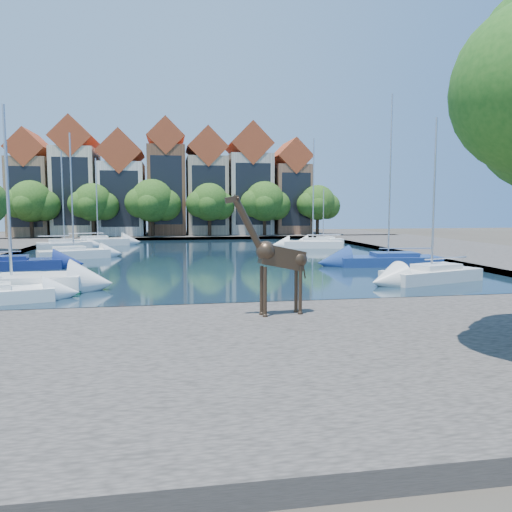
% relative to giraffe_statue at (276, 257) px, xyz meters
% --- Properties ---
extents(ground, '(160.00, 160.00, 0.00)m').
position_rel_giraffe_statue_xyz_m(ground, '(-0.31, 2.70, -2.72)').
color(ground, '#38332B').
rests_on(ground, ground).
extents(water_basin, '(38.00, 50.00, 0.08)m').
position_rel_giraffe_statue_xyz_m(water_basin, '(-0.31, 26.70, -2.68)').
color(water_basin, black).
rests_on(water_basin, ground).
extents(near_quay, '(50.00, 14.00, 0.50)m').
position_rel_giraffe_statue_xyz_m(near_quay, '(-0.31, -4.30, -2.47)').
color(near_quay, '#544E49').
rests_on(near_quay, ground).
extents(far_quay, '(60.00, 16.00, 0.50)m').
position_rel_giraffe_statue_xyz_m(far_quay, '(-0.31, 58.70, -2.47)').
color(far_quay, '#544E49').
rests_on(far_quay, ground).
extents(right_quay, '(14.00, 52.00, 0.50)m').
position_rel_giraffe_statue_xyz_m(right_quay, '(24.69, 26.70, -2.47)').
color(right_quay, '#544E49').
rests_on(right_quay, ground).
extents(townhouse_west_end, '(5.44, 9.18, 14.93)m').
position_rel_giraffe_statue_xyz_m(townhouse_west_end, '(-23.31, 58.68, 4.64)').
color(townhouse_west_end, '#8B6A4C').
rests_on(townhouse_west_end, far_quay).
extents(townhouse_west_mid, '(5.94, 9.18, 16.79)m').
position_rel_giraffe_statue_xyz_m(townhouse_west_mid, '(-17.31, 58.68, 5.52)').
color(townhouse_west_mid, beige).
rests_on(townhouse_west_mid, far_quay).
extents(townhouse_west_inner, '(6.43, 9.18, 15.15)m').
position_rel_giraffe_statue_xyz_m(townhouse_west_inner, '(-10.81, 58.69, 4.63)').
color(townhouse_west_inner, silver).
rests_on(townhouse_west_inner, far_quay).
extents(townhouse_center, '(5.44, 9.18, 16.93)m').
position_rel_giraffe_statue_xyz_m(townhouse_center, '(-4.31, 58.68, 5.65)').
color(townhouse_center, brown).
rests_on(townhouse_center, far_quay).
extents(townhouse_east_inner, '(5.94, 9.18, 15.79)m').
position_rel_giraffe_statue_xyz_m(townhouse_east_inner, '(1.69, 58.69, 5.02)').
color(townhouse_east_inner, tan).
rests_on(townhouse_east_inner, far_quay).
extents(townhouse_east_mid, '(6.43, 9.18, 16.65)m').
position_rel_giraffe_statue_xyz_m(townhouse_east_mid, '(8.19, 58.69, 5.39)').
color(townhouse_east_mid, '#BDB1A1').
rests_on(townhouse_east_mid, far_quay).
extents(townhouse_east_end, '(5.44, 9.18, 14.43)m').
position_rel_giraffe_statue_xyz_m(townhouse_east_end, '(14.69, 58.69, 4.39)').
color(townhouse_east_end, brown).
rests_on(townhouse_east_end, far_quay).
extents(far_tree_far_west, '(7.28, 5.60, 7.68)m').
position_rel_giraffe_statue_xyz_m(far_tree_far_west, '(-22.21, 53.19, 2.47)').
color(far_tree_far_west, '#332114').
rests_on(far_tree_far_west, far_quay).
extents(far_tree_west, '(6.76, 5.20, 7.36)m').
position_rel_giraffe_statue_xyz_m(far_tree_west, '(-14.22, 53.19, 2.36)').
color(far_tree_west, '#332114').
rests_on(far_tree_west, far_quay).
extents(far_tree_mid_west, '(7.80, 6.00, 8.00)m').
position_rel_giraffe_statue_xyz_m(far_tree_mid_west, '(-6.20, 53.19, 2.57)').
color(far_tree_mid_west, '#332114').
rests_on(far_tree_mid_west, far_quay).
extents(far_tree_mid_east, '(7.02, 5.40, 7.52)m').
position_rel_giraffe_statue_xyz_m(far_tree_mid_east, '(1.79, 53.19, 2.41)').
color(far_tree_mid_east, '#332114').
rests_on(far_tree_mid_east, far_quay).
extents(far_tree_east, '(7.54, 5.80, 7.84)m').
position_rel_giraffe_statue_xyz_m(far_tree_east, '(9.79, 53.19, 2.52)').
color(far_tree_east, '#332114').
rests_on(far_tree_east, far_quay).
extents(far_tree_far_east, '(6.76, 5.20, 7.36)m').
position_rel_giraffe_statue_xyz_m(far_tree_far_east, '(17.78, 53.19, 2.36)').
color(far_tree_far_east, '#332114').
rests_on(far_tree_far_east, far_quay).
extents(giraffe_statue, '(3.16, 0.83, 4.51)m').
position_rel_giraffe_statue_xyz_m(giraffe_statue, '(0.00, 0.00, 0.00)').
color(giraffe_statue, '#39291C').
rests_on(giraffe_statue, near_quay).
extents(sailboat_left_b, '(7.19, 3.42, 9.19)m').
position_rel_giraffe_statue_xyz_m(sailboat_left_b, '(-15.31, 20.24, -2.11)').
color(sailboat_left_b, navy).
rests_on(sailboat_left_b, water_basin).
extents(sailboat_left_c, '(6.26, 4.09, 10.89)m').
position_rel_giraffe_statue_xyz_m(sailboat_left_c, '(-12.31, 27.50, -2.04)').
color(sailboat_left_c, white).
rests_on(sailboat_left_c, water_basin).
extents(sailboat_left_d, '(5.88, 3.30, 10.40)m').
position_rel_giraffe_statue_xyz_m(sailboat_left_d, '(-15.17, 38.04, -2.02)').
color(sailboat_left_d, silver).
rests_on(sailboat_left_d, water_basin).
extents(sailboat_left_e, '(7.30, 4.05, 10.18)m').
position_rel_giraffe_statue_xyz_m(sailboat_left_e, '(-12.31, 42.67, -2.03)').
color(sailboat_left_e, silver).
rests_on(sailboat_left_e, water_basin).
extents(sailboat_right_a, '(6.80, 4.13, 9.78)m').
position_rel_giraffe_statue_xyz_m(sailboat_right_a, '(11.69, 9.46, -2.07)').
color(sailboat_right_a, silver).
rests_on(sailboat_right_a, water_basin).
extents(sailboat_right_b, '(7.91, 3.31, 12.99)m').
position_rel_giraffe_statue_xyz_m(sailboat_right_b, '(12.70, 17.80, -2.08)').
color(sailboat_right_b, navy).
rests_on(sailboat_right_b, water_basin).
extents(sailboat_right_c, '(6.71, 3.41, 11.97)m').
position_rel_giraffe_statue_xyz_m(sailboat_right_c, '(11.69, 35.04, -2.02)').
color(sailboat_right_c, white).
rests_on(sailboat_right_c, water_basin).
extents(sailboat_right_d, '(5.00, 2.12, 6.79)m').
position_rel_giraffe_statue_xyz_m(sailboat_right_d, '(14.69, 40.80, -2.17)').
color(sailboat_right_d, white).
rests_on(sailboat_right_d, water_basin).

